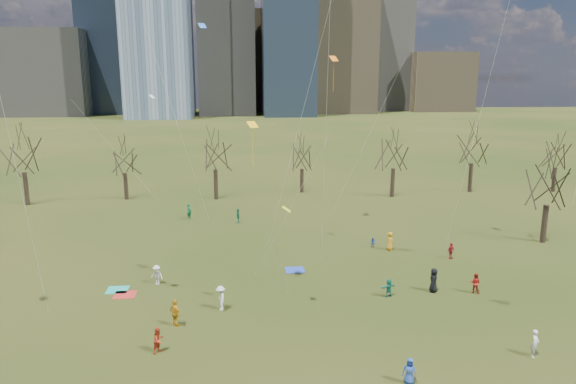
{
  "coord_description": "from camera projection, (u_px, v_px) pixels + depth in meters",
  "views": [
    {
      "loc": [
        -3.9,
        -27.95,
        15.93
      ],
      "look_at": [
        0.0,
        12.0,
        7.0
      ],
      "focal_mm": 32.0,
      "sensor_mm": 36.0,
      "label": 1
    }
  ],
  "objects": [
    {
      "name": "ground",
      "position": [
        307.0,
        348.0,
        30.99
      ],
      "size": [
        500.0,
        500.0,
        0.0
      ],
      "primitive_type": "plane",
      "color": "black",
      "rests_on": "ground"
    },
    {
      "name": "downtown_skyline",
      "position": [
        239.0,
        25.0,
        226.94
      ],
      "size": [
        212.5,
        78.0,
        118.0
      ],
      "color": "slate",
      "rests_on": "ground"
    },
    {
      "name": "bare_tree_row",
      "position": [
        268.0,
        156.0,
        65.81
      ],
      "size": [
        113.04,
        29.8,
        9.5
      ],
      "color": "black",
      "rests_on": "ground"
    },
    {
      "name": "blanket_teal",
      "position": [
        117.0,
        290.0,
        39.43
      ],
      "size": [
        1.6,
        1.5,
        0.03
      ],
      "primitive_type": "cube",
      "color": "teal",
      "rests_on": "ground"
    },
    {
      "name": "blanket_navy",
      "position": [
        295.0,
        270.0,
        43.53
      ],
      "size": [
        1.6,
        1.5,
        0.03
      ],
      "primitive_type": "cube",
      "color": "#253DAD",
      "rests_on": "ground"
    },
    {
      "name": "blanket_crimson",
      "position": [
        125.0,
        295.0,
        38.52
      ],
      "size": [
        1.6,
        1.5,
        0.03
      ],
      "primitive_type": "cube",
      "color": "#B62924",
      "rests_on": "ground"
    },
    {
      "name": "person_0",
      "position": [
        409.0,
        371.0,
        27.17
      ],
      "size": [
        0.86,
        0.73,
        1.49
      ],
      "primitive_type": "imported",
      "rotation": [
        0.0,
        0.0,
        5.87
      ],
      "color": "#2547A1",
      "rests_on": "ground"
    },
    {
      "name": "person_1",
      "position": [
        535.0,
        343.0,
        29.87
      ],
      "size": [
        0.72,
        0.71,
        1.67
      ],
      "primitive_type": "imported",
      "rotation": [
        0.0,
        0.0,
        0.76
      ],
      "color": "white",
      "rests_on": "ground"
    },
    {
      "name": "person_2",
      "position": [
        159.0,
        340.0,
        30.31
      ],
      "size": [
        0.94,
        0.98,
        1.59
      ],
      "primitive_type": "imported",
      "rotation": [
        0.0,
        0.0,
        0.94
      ],
      "color": "#AF3319",
      "rests_on": "ground"
    },
    {
      "name": "person_4",
      "position": [
        175.0,
        313.0,
        33.49
      ],
      "size": [
        1.05,
        1.11,
        1.85
      ],
      "primitive_type": "imported",
      "rotation": [
        0.0,
        0.0,
        2.3
      ],
      "color": "orange",
      "rests_on": "ground"
    },
    {
      "name": "person_5",
      "position": [
        389.0,
        288.0,
        38.1
      ],
      "size": [
        1.36,
        0.81,
        1.4
      ],
      "primitive_type": "imported",
      "rotation": [
        0.0,
        0.0,
        3.47
      ],
      "color": "#1A7860",
      "rests_on": "ground"
    },
    {
      "name": "person_6",
      "position": [
        434.0,
        280.0,
        38.9
      ],
      "size": [
        0.92,
        1.09,
        1.89
      ],
      "primitive_type": "imported",
      "rotation": [
        0.0,
        0.0,
        4.31
      ],
      "color": "black",
      "rests_on": "ground"
    },
    {
      "name": "person_8",
      "position": [
        373.0,
        243.0,
        49.25
      ],
      "size": [
        0.61,
        0.6,
        0.99
      ],
      "primitive_type": "imported",
      "rotation": [
        0.0,
        0.0,
        5.54
      ],
      "color": "#273EA9",
      "rests_on": "ground"
    },
    {
      "name": "person_9",
      "position": [
        157.0,
        275.0,
        40.34
      ],
      "size": [
        1.18,
        0.97,
        1.58
      ],
      "primitive_type": "imported",
      "rotation": [
        0.0,
        0.0,
        5.85
      ],
      "color": "silver",
      "rests_on": "ground"
    },
    {
      "name": "person_10",
      "position": [
        451.0,
        251.0,
        46.12
      ],
      "size": [
        0.93,
        0.75,
        1.48
      ],
      "primitive_type": "imported",
      "rotation": [
        0.0,
        0.0,
        0.52
      ],
      "color": "maroon",
      "rests_on": "ground"
    },
    {
      "name": "person_12",
      "position": [
        390.0,
        241.0,
        48.43
      ],
      "size": [
        0.83,
        1.01,
        1.78
      ],
      "primitive_type": "imported",
      "rotation": [
        0.0,
        0.0,
        1.22
      ],
      "color": "orange",
      "rests_on": "ground"
    },
    {
      "name": "person_13",
      "position": [
        189.0,
        211.0,
        59.18
      ],
      "size": [
        0.78,
        0.79,
        1.84
      ],
      "primitive_type": "imported",
      "rotation": [
        0.0,
        0.0,
        2.35
      ],
      "color": "#1A7844",
      "rests_on": "ground"
    },
    {
      "name": "person_14",
      "position": [
        475.0,
        283.0,
        38.78
      ],
      "size": [
        0.97,
        0.92,
        1.57
      ],
      "primitive_type": "imported",
      "rotation": [
        0.0,
        0.0,
        2.55
      ],
      "color": "#B21E19",
      "rests_on": "ground"
    },
    {
      "name": "person_15",
      "position": [
        221.0,
        298.0,
        35.87
      ],
      "size": [
        0.78,
        1.21,
        1.77
      ],
      "primitive_type": "imported",
      "rotation": [
        0.0,
        0.0,
        4.82
      ],
      "color": "silver",
      "rests_on": "ground"
    },
    {
      "name": "person_16",
      "position": [
        238.0,
        216.0,
        57.59
      ],
      "size": [
        0.43,
        0.97,
        1.63
      ],
      "primitive_type": "imported",
      "rotation": [
        0.0,
        0.0,
        4.74
      ],
      "color": "#19724C",
      "rests_on": "ground"
    },
    {
      "name": "kites_airborne",
      "position": [
        364.0,
        109.0,
        40.34
      ],
      "size": [
        60.75,
        39.41,
        31.64
      ],
      "color": "yellow",
      "rests_on": "ground"
    }
  ]
}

